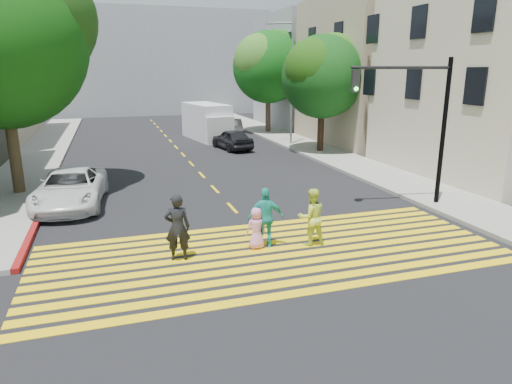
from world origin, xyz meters
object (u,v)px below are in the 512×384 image
pedestrian_man (177,227)px  white_sedan (71,188)px  dark_car_near (232,139)px  pedestrian_extra (266,217)px  silver_car (204,123)px  pedestrian_woman (311,217)px  pedestrian_child (256,228)px  dark_car_parked (232,128)px  tree_right_near (323,72)px  tree_right_far (269,63)px  white_van (208,123)px  traffic_signal (419,113)px  tree_left (1,34)px

pedestrian_man → white_sedan: bearing=-53.7°
pedestrian_man → dark_car_near: bearing=-99.4°
dark_car_near → pedestrian_extra: bearing=69.1°
pedestrian_man → silver_car: 28.58m
pedestrian_man → pedestrian_woman: bearing=-170.7°
pedestrian_woman → pedestrian_child: pedestrian_woman is taller
dark_car_parked → pedestrian_extra: bearing=-93.0°
tree_right_near → pedestrian_man: (-11.22, -14.35, -4.05)m
tree_right_far → white_van: bearing=-159.7°
dark_car_parked → dark_car_near: bearing=-95.5°
dark_car_parked → traffic_signal: size_ratio=0.76×
pedestrian_woman → tree_left: bearing=-40.8°
tree_left → white_van: tree_left is taller
silver_car → dark_car_near: bearing=91.6°
silver_car → traffic_signal: traffic_signal is taller
traffic_signal → tree_right_near: bearing=91.2°
tree_left → traffic_signal: 16.34m
tree_right_far → dark_car_near: size_ratio=2.10×
tree_right_near → traffic_signal: 12.20m
tree_right_near → pedestrian_child: size_ratio=5.87×
white_sedan → silver_car: bearing=71.3°
dark_car_near → white_van: bearing=-92.5°
pedestrian_child → silver_car: silver_car is taller
pedestrian_woman → white_van: size_ratio=0.30×
pedestrian_woman → traffic_signal: 6.48m
pedestrian_man → tree_right_near: bearing=-117.9°
pedestrian_extra → traffic_signal: 7.54m
tree_right_near → silver_car: bearing=109.7°
silver_car → white_van: bearing=84.7°
tree_right_far → silver_car: bearing=143.8°
pedestrian_extra → tree_left: bearing=-33.2°
pedestrian_extra → white_sedan: size_ratio=0.35×
pedestrian_child → dark_car_parked: (5.28, 22.61, 0.07)m
tree_right_near → pedestrian_child: 17.33m
pedestrian_child → dark_car_near: size_ratio=0.32×
tree_left → dark_car_near: (11.47, 8.34, -5.82)m
dark_car_near → pedestrian_child: bearing=68.1°
tree_left → pedestrian_extra: bearing=-47.7°
pedestrian_man → traffic_signal: size_ratio=0.34×
white_sedan → tree_left: bearing=136.1°
silver_car → traffic_signal: bearing=99.4°
pedestrian_child → dark_car_near: bearing=-105.9°
dark_car_parked → silver_car: bearing=113.1°
tree_right_near → pedestrian_child: (-8.90, -14.21, -4.37)m
silver_car → white_van: (-0.80, -5.60, 0.63)m
tree_left → pedestrian_woman: bearing=-44.1°
white_sedan → traffic_signal: (12.53, -4.11, 2.91)m
tree_right_far → dark_car_parked: 6.32m
dark_car_near → silver_car: dark_car_near is taller
tree_right_near → white_van: bearing=125.5°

